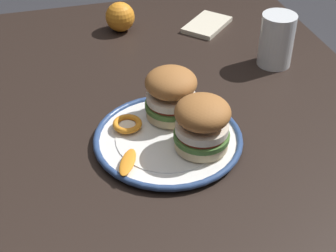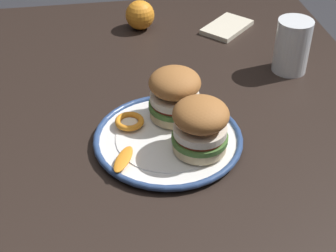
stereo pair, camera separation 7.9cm
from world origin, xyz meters
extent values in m
cube|color=black|center=(0.00, 0.00, 0.71)|extent=(1.44, 0.94, 0.03)
cube|color=black|center=(0.66, -0.41, 0.35)|extent=(0.06, 0.06, 0.70)
cube|color=black|center=(0.66, 0.41, 0.35)|extent=(0.06, 0.06, 0.70)
cylinder|color=white|center=(0.06, 0.01, 0.74)|extent=(0.26, 0.26, 0.01)
torus|color=navy|center=(0.06, 0.01, 0.74)|extent=(0.28, 0.28, 0.01)
cylinder|color=white|center=(0.06, 0.01, 0.74)|extent=(0.20, 0.20, 0.00)
cylinder|color=beige|center=(0.12, -0.01, 0.76)|extent=(0.10, 0.10, 0.02)
cylinder|color=#477033|center=(0.12, -0.01, 0.77)|extent=(0.10, 0.10, 0.01)
cylinder|color=#BC3828|center=(0.12, -0.01, 0.78)|extent=(0.09, 0.09, 0.01)
cylinder|color=silver|center=(0.12, -0.01, 0.79)|extent=(0.10, 0.10, 0.01)
ellipsoid|color=#A36633|center=(0.12, -0.01, 0.82)|extent=(0.12, 0.12, 0.05)
cylinder|color=beige|center=(0.01, -0.04, 0.76)|extent=(0.10, 0.10, 0.02)
cylinder|color=#477033|center=(0.01, -0.04, 0.77)|extent=(0.10, 0.10, 0.01)
cylinder|color=#BC3828|center=(0.01, -0.04, 0.78)|extent=(0.09, 0.09, 0.01)
cylinder|color=silver|center=(0.01, -0.04, 0.79)|extent=(0.10, 0.10, 0.01)
ellipsoid|color=#A36633|center=(0.01, -0.04, 0.82)|extent=(0.12, 0.12, 0.05)
torus|color=orange|center=(0.11, 0.08, 0.75)|extent=(0.06, 0.06, 0.01)
cylinder|color=#F4E5C6|center=(0.11, 0.08, 0.75)|extent=(0.03, 0.03, 0.00)
ellipsoid|color=orange|center=(0.00, 0.10, 0.75)|extent=(0.08, 0.05, 0.01)
cylinder|color=white|center=(0.28, -0.30, 0.79)|extent=(0.08, 0.08, 0.12)
cylinder|color=#5B2D19|center=(0.28, -0.30, 0.76)|extent=(0.07, 0.07, 0.05)
sphere|color=orange|center=(0.54, 0.01, 0.77)|extent=(0.08, 0.08, 0.08)
cube|color=beige|center=(0.50, -0.21, 0.74)|extent=(0.15, 0.15, 0.01)
camera|label=1|loc=(-0.65, 0.20, 1.33)|focal=53.89mm
camera|label=2|loc=(-0.66, 0.13, 1.33)|focal=53.89mm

